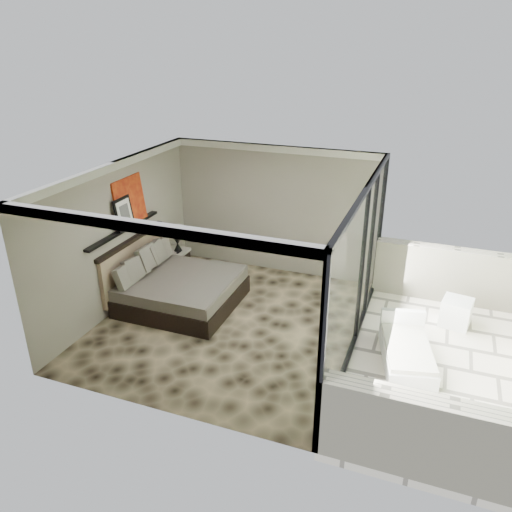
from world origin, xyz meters
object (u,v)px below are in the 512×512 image
(ottoman, at_px, (456,312))
(nightstand, at_px, (177,262))
(table_lamp, at_px, (177,235))
(lounger, at_px, (407,351))
(bed, at_px, (177,287))

(ottoman, bearing_deg, nightstand, 178.07)
(nightstand, distance_m, table_lamp, 0.65)
(table_lamp, distance_m, ottoman, 5.81)
(table_lamp, relative_size, ottoman, 1.14)
(lounger, bearing_deg, table_lamp, 148.45)
(bed, bearing_deg, nightstand, 118.79)
(lounger, bearing_deg, bed, 161.62)
(bed, relative_size, nightstand, 4.49)
(table_lamp, bearing_deg, lounger, -18.14)
(nightstand, xyz_separation_m, ottoman, (5.81, -0.20, 0.01))
(bed, relative_size, lounger, 1.33)
(nightstand, bearing_deg, ottoman, 1.12)
(bed, height_order, ottoman, bed)
(nightstand, bearing_deg, bed, -58.16)
(ottoman, height_order, lounger, lounger)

